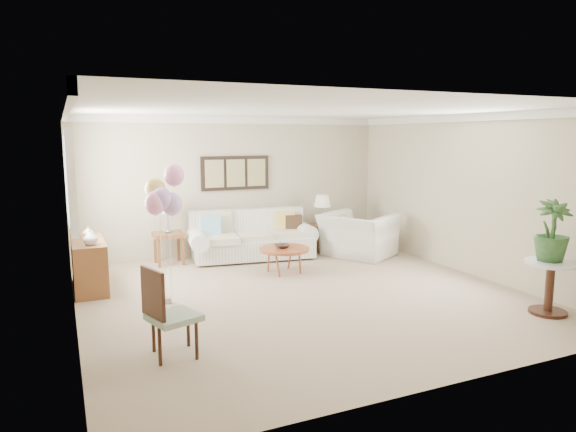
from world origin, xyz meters
The scene contains 18 objects.
ground_plane centered at (0.00, 0.00, 0.00)m, with size 6.00×6.00×0.00m, color tan.
room_shell centered at (-0.11, 0.09, 1.63)m, with size 6.04×6.04×2.60m.
wall_art_triptych centered at (0.00, 2.96, 1.55)m, with size 1.35×0.06×0.65m.
sofa centered at (0.12, 2.39, 0.35)m, with size 2.51×1.18×0.88m.
end_table_left centered at (-1.39, 2.56, 0.47)m, with size 0.52×0.47×0.57m.
end_table_right centered at (1.59, 2.42, 0.45)m, with size 0.49×0.45×0.53m.
lamp_left centered at (-1.39, 2.56, 1.03)m, with size 0.34×0.34×0.61m.
lamp_right centered at (1.59, 2.42, 0.98)m, with size 0.33×0.33×0.58m.
coffee_table centered at (0.24, 1.19, 0.39)m, with size 0.83×0.83×0.42m.
decor_bowl centered at (0.21, 1.19, 0.45)m, with size 0.24×0.24×0.06m, color #2C201C.
armchair centered at (1.99, 1.73, 0.40)m, with size 1.25×1.09×0.81m, color white.
side_table centered at (2.52, -2.01, 0.52)m, with size 0.63×0.63×0.69m.
potted_plant centered at (2.53, -1.97, 1.07)m, with size 0.43×0.43×0.77m, color #1B471B.
accent_chair centered at (-2.16, -1.34, 0.49)m, with size 0.58×0.58×0.94m.
credenza centered at (-2.76, 1.50, 0.37)m, with size 0.46×1.20×0.74m.
vase_white centered at (-2.74, 1.13, 0.85)m, with size 0.20×0.20×0.21m, color #B6B7C7.
vase_sage centered at (-2.74, 1.70, 0.83)m, with size 0.16×0.16×0.17m, color #B3BF9F.
balloon_cluster centered at (-1.84, 0.38, 1.48)m, with size 0.56×0.46×1.89m.
Camera 1 is at (-3.07, -6.40, 2.24)m, focal length 32.00 mm.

